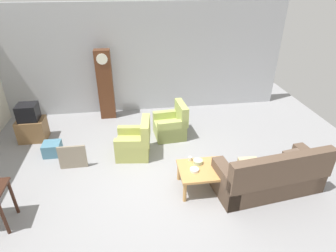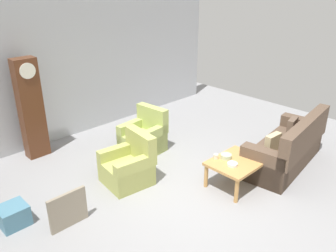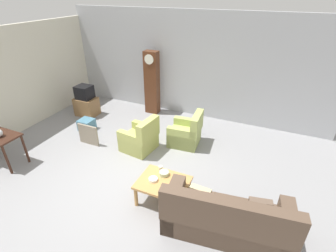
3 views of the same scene
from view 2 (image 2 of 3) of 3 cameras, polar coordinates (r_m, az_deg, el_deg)
name	(u,v)px [view 2 (image 2 of 3)]	position (r m, az deg, el deg)	size (l,w,h in m)	color
ground_plane	(188,194)	(6.04, 3.26, -11.10)	(10.40, 10.40, 0.00)	gray
garage_door_wall	(70,66)	(8.06, -15.85, 9.53)	(8.40, 0.16, 3.20)	#ADAFB5
couch_floral	(287,149)	(7.09, 19.05, -3.60)	(2.19, 1.14, 1.04)	brown
armchair_olive_near	(129,167)	(6.24, -6.51, -6.71)	(0.88, 0.85, 0.92)	tan
armchair_olive_far	(144,137)	(7.30, -4.00, -1.89)	(0.85, 0.83, 0.92)	#AAB862
coffee_table_wood	(236,164)	(6.18, 11.25, -6.24)	(0.96, 0.76, 0.48)	tan
grandfather_clock	(31,109)	(7.34, -21.73, 2.66)	(0.44, 0.30, 2.04)	#562D19
framed_picture_leaning	(68,210)	(5.41, -16.19, -13.17)	(0.60, 0.05, 0.57)	gray
storage_box_blue	(13,215)	(5.78, -24.20, -13.34)	(0.41, 0.39, 0.32)	teal
cup_white_porcelain	(243,150)	(6.44, 12.37, -3.91)	(0.09, 0.09, 0.09)	white
cup_blue_rimmed	(263,157)	(6.27, 15.48, -4.99)	(0.07, 0.07, 0.10)	silver
cup_cream_tall	(216,156)	(6.14, 7.92, -5.01)	(0.08, 0.08, 0.08)	beige
bowl_white_stacked	(232,164)	(5.98, 10.60, -6.23)	(0.18, 0.18, 0.05)	white
bowl_shallow_green	(226,156)	(6.17, 9.58, -4.97)	(0.19, 0.19, 0.08)	#B2C69E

